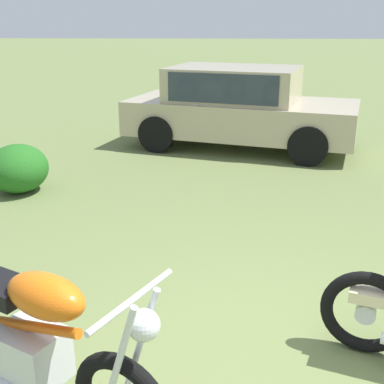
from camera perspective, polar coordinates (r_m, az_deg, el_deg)
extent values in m
cylinder|color=silver|center=(2.68, -6.02, -17.15)|extent=(0.26, 0.16, 0.74)
cylinder|color=silver|center=(2.56, -8.52, -19.12)|extent=(0.26, 0.16, 0.74)
cube|color=silver|center=(3.20, -17.95, -17.19)|extent=(0.49, 0.45, 0.32)
cylinder|color=orange|center=(3.07, -17.95, -14.37)|extent=(0.69, 0.40, 0.22)
ellipsoid|color=orange|center=(2.84, -16.38, -11.32)|extent=(0.58, 0.47, 0.24)
cylinder|color=silver|center=(2.41, -6.80, -12.11)|extent=(0.33, 0.58, 0.03)
sphere|color=silver|center=(2.45, -5.52, -14.91)|extent=(0.22, 0.22, 0.16)
torus|color=black|center=(3.74, 19.21, -12.86)|extent=(0.61, 0.29, 0.62)
cylinder|color=silver|center=(3.74, 19.21, -12.86)|extent=(0.17, 0.14, 0.14)
cube|color=beige|center=(3.67, 20.40, -11.12)|extent=(0.40, 0.29, 0.08)
cube|color=#BCAD8C|center=(9.14, 5.65, 8.51)|extent=(4.35, 2.83, 0.60)
cube|color=#BCAD8C|center=(9.09, 4.83, 12.17)|extent=(2.57, 2.16, 0.60)
cube|color=#2D3842|center=(9.09, 4.83, 12.30)|extent=(2.26, 2.10, 0.48)
cylinder|color=black|center=(9.79, 14.27, 7.35)|extent=(0.68, 0.39, 0.64)
cylinder|color=black|center=(8.18, 13.14, 5.18)|extent=(0.68, 0.39, 0.64)
cylinder|color=black|center=(10.33, -0.40, 8.53)|extent=(0.68, 0.39, 0.64)
cylinder|color=black|center=(8.82, -4.02, 6.63)|extent=(0.68, 0.39, 0.64)
ellipsoid|color=#23651E|center=(7.11, -19.29, 2.55)|extent=(0.80, 0.87, 0.65)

